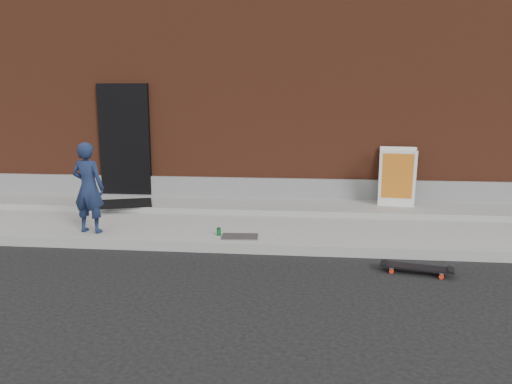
# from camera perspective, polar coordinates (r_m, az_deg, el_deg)

# --- Properties ---
(ground) EXTENTS (80.00, 80.00, 0.00)m
(ground) POSITION_cam_1_polar(r_m,az_deg,el_deg) (7.36, -3.28, -7.03)
(ground) COLOR black
(ground) RESTS_ON ground
(sidewalk) EXTENTS (20.00, 3.00, 0.15)m
(sidewalk) POSITION_cam_1_polar(r_m,az_deg,el_deg) (8.76, -1.68, -3.60)
(sidewalk) COLOR gray
(sidewalk) RESTS_ON ground
(apron) EXTENTS (20.00, 1.20, 0.10)m
(apron) POSITION_cam_1_polar(r_m,az_deg,el_deg) (9.60, -0.95, -1.56)
(apron) COLOR gray
(apron) RESTS_ON sidewalk
(building) EXTENTS (20.00, 8.10, 5.00)m
(building) POSITION_cam_1_polar(r_m,az_deg,el_deg) (13.96, 1.41, 11.77)
(building) COLOR #5D2A19
(building) RESTS_ON ground
(child) EXTENTS (0.57, 0.42, 1.43)m
(child) POSITION_cam_1_polar(r_m,az_deg,el_deg) (8.19, -18.62, 0.47)
(child) COLOR #172342
(child) RESTS_ON sidewalk
(skateboard) EXTENTS (0.91, 0.42, 0.10)m
(skateboard) POSITION_cam_1_polar(r_m,az_deg,el_deg) (6.83, 17.87, -8.24)
(skateboard) COLOR red
(skateboard) RESTS_ON ground
(pizza_sign) EXTENTS (0.76, 0.86, 1.10)m
(pizza_sign) POSITION_cam_1_polar(r_m,az_deg,el_deg) (9.65, 15.80, 1.72)
(pizza_sign) COLOR white
(pizza_sign) RESTS_ON apron
(soda_can) EXTENTS (0.08, 0.08, 0.12)m
(soda_can) POSITION_cam_1_polar(r_m,az_deg,el_deg) (7.73, -4.29, -4.54)
(soda_can) COLOR #177330
(soda_can) RESTS_ON sidewalk
(doormat) EXTENTS (1.16, 1.04, 0.03)m
(doormat) POSITION_cam_1_polar(r_m,az_deg,el_deg) (9.82, -14.65, -1.26)
(doormat) COLOR black
(doormat) RESTS_ON apron
(utility_plate) EXTENTS (0.57, 0.39, 0.02)m
(utility_plate) POSITION_cam_1_polar(r_m,az_deg,el_deg) (7.64, -1.86, -5.11)
(utility_plate) COLOR #5B5C60
(utility_plate) RESTS_ON sidewalk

